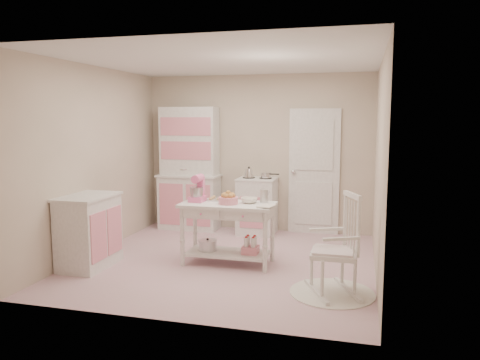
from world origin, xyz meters
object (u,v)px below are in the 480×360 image
hutch (189,168)px  base_cabinet (89,231)px  stove (257,206)px  bread_basket (228,200)px  rocking_chair (333,244)px  stand_mixer (197,189)px  work_table (228,234)px

hutch → base_cabinet: size_ratio=2.26×
stove → bread_basket: (0.01, -1.73, 0.39)m
rocking_chair → bread_basket: rocking_chair is taller
stove → rocking_chair: bearing=-60.3°
rocking_chair → stand_mixer: bearing=132.7°
stove → work_table: 1.69m
base_cabinet → work_table: size_ratio=0.77×
base_cabinet → work_table: bearing=18.5°
rocking_chair → stand_mixer: size_ratio=3.24×
hutch → rocking_chair: 3.59m
hutch → stand_mixer: (0.77, -1.71, -0.07)m
base_cabinet → stand_mixer: stand_mixer is taller
work_table → bread_basket: (0.02, -0.05, 0.45)m
stove → base_cabinet: bearing=-127.0°
base_cabinet → rocking_chair: rocking_chair is taller
stand_mixer → bread_basket: bearing=-7.7°
rocking_chair → work_table: rocking_chair is taller
stove → stand_mixer: 1.79m
hutch → stand_mixer: bearing=-65.8°
rocking_chair → stand_mixer: 2.00m
hutch → stove: hutch is taller
base_cabinet → work_table: 1.77m
hutch → stove: 1.33m
rocking_chair → bread_basket: size_ratio=4.40×
stove → bread_basket: 1.78m
rocking_chair → base_cabinet: bearing=152.1°
rocking_chair → bread_basket: (-1.36, 0.68, 0.30)m
base_cabinet → bread_basket: base_cabinet is taller
hutch → stand_mixer: hutch is taller
stand_mixer → bread_basket: size_ratio=1.36×
hutch → bread_basket: 2.16m
stand_mixer → bread_basket: stand_mixer is taller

